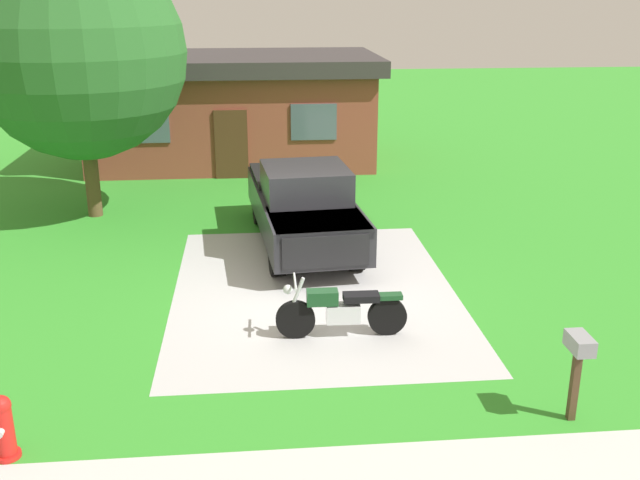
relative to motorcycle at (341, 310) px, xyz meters
name	(u,v)px	position (x,y,z in m)	size (l,w,h in m)	color
ground_plane	(314,291)	(-0.28, 1.97, -0.47)	(80.00, 80.00, 0.00)	green
driveway_pad	(314,291)	(-0.28, 1.97, -0.47)	(5.40, 7.31, 0.01)	#B9B9B9
motorcycle	(341,310)	(0.00, 0.00, 0.00)	(2.21, 0.70, 1.09)	black
pickup_truck	(303,203)	(-0.30, 4.80, 0.48)	(2.48, 5.77, 1.90)	black
fire_hydrant	(4,428)	(-4.56, -2.97, -0.05)	(0.32, 0.40, 0.87)	red
mailbox	(578,355)	(2.83, -2.79, 0.51)	(0.26, 0.48, 1.26)	#4C3823
shade_tree	(79,53)	(-5.48, 7.45, 3.62)	(5.16, 5.16, 6.67)	brown
neighbor_house	(232,107)	(-2.03, 13.57, 1.32)	(9.60, 5.60, 3.50)	brown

